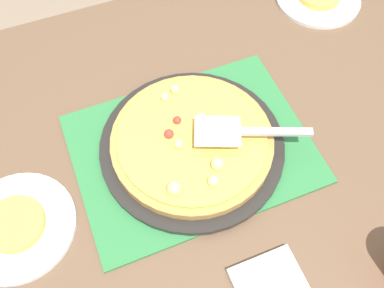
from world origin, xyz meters
name	(u,v)px	position (x,y,z in m)	size (l,w,h in m)	color
ground_plane	(192,254)	(0.00, 0.00, 0.00)	(8.00, 8.00, 0.00)	#84705B
dining_table	(192,173)	(0.00, 0.00, 0.64)	(1.40, 1.00, 0.75)	brown
placemat	(192,148)	(0.00, 0.00, 0.75)	(0.48, 0.36, 0.01)	#2D753D
pizza_pan	(192,146)	(0.00, 0.00, 0.76)	(0.38, 0.38, 0.01)	black
pizza	(192,141)	(0.00, 0.00, 0.78)	(0.33, 0.33, 0.05)	#B78442
plate_near_left	(17,226)	(0.37, 0.04, 0.76)	(0.22, 0.22, 0.01)	white
served_slice_left	(15,224)	(0.37, 0.04, 0.77)	(0.11, 0.11, 0.02)	#EAB747
pizza_server	(242,131)	(-0.09, 0.04, 0.82)	(0.23, 0.13, 0.01)	silver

